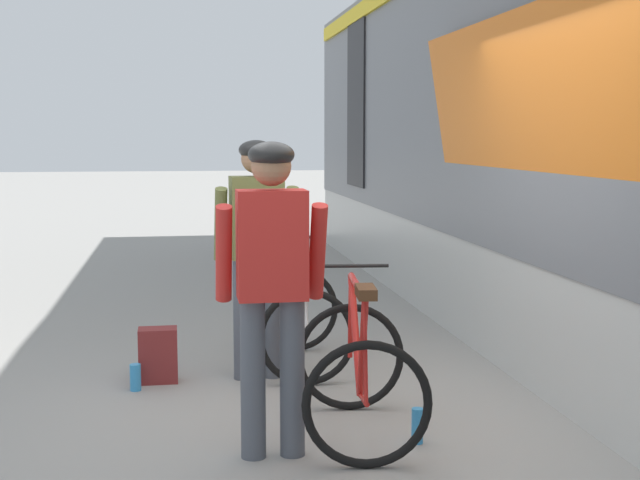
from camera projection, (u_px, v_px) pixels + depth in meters
ground_plane at (343, 427)px, 5.38m from camera, size 80.00×80.00×0.00m
cyclist_near_in_olive at (257, 237)px, 6.37m from camera, size 0.62×0.33×1.76m
cyclist_far_in_red at (272, 271)px, 4.78m from camera, size 0.61×0.31×1.76m
bicycle_near_white at (301, 317)px, 6.73m from camera, size 0.77×1.11×0.99m
bicycle_far_red at (358, 371)px, 5.17m from camera, size 0.82×1.14×0.99m
backpack_on_platform at (158, 355)px, 6.35m from camera, size 0.28×0.18×0.40m
water_bottle_near_the_bikes at (417, 426)px, 5.09m from camera, size 0.07×0.07×0.21m
water_bottle_by_the_backpack at (135, 377)px, 6.15m from camera, size 0.08×0.08×0.19m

